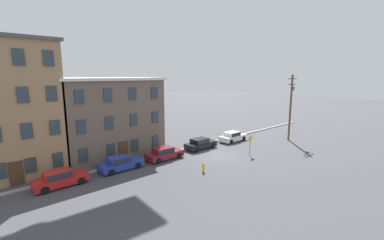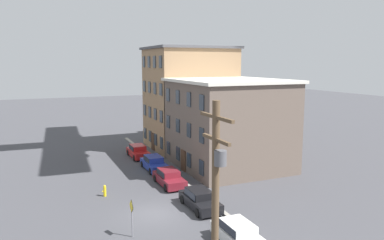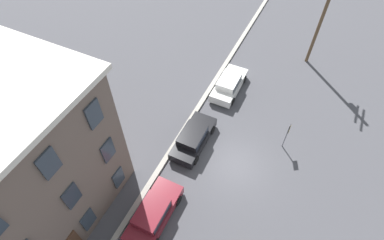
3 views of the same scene
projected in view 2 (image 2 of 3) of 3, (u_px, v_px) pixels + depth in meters
name	position (u px, v px, depth m)	size (l,w,h in m)	color
ground_plane	(157.00, 213.00, 27.61)	(200.00, 200.00, 0.00)	#424247
kerb_strip	(211.00, 203.00, 29.37)	(56.00, 0.36, 0.16)	#9E998E
apartment_corner	(189.00, 98.00, 48.72)	(9.55, 10.50, 13.02)	#9E7A56
apartment_midblock	(228.00, 123.00, 39.78)	(12.29, 10.72, 9.32)	#66564C
car_red	(138.00, 151.00, 44.03)	(4.40, 1.92, 1.43)	#B21E1E
car_blue	(154.00, 163.00, 38.84)	(4.40, 1.92, 1.43)	#233899
car_maroon	(169.00, 177.00, 33.92)	(4.40, 1.92, 1.43)	maroon
car_black	(200.00, 199.00, 28.52)	(4.40, 1.92, 1.43)	black
car_white	(239.00, 234.00, 22.68)	(4.40, 1.92, 1.43)	silver
caution_sign	(132.00, 212.00, 23.63)	(0.90, 0.08, 2.51)	slate
utility_pole	(216.00, 216.00, 13.71)	(2.40, 0.44, 9.71)	brown
fire_hydrant	(105.00, 191.00, 31.10)	(0.24, 0.34, 0.96)	yellow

